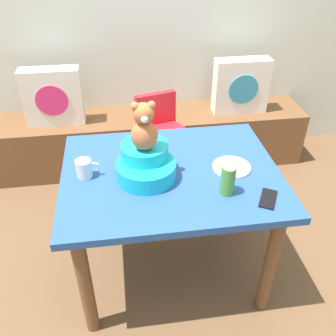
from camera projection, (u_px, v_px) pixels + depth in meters
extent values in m
plane|color=brown|center=(170.00, 266.00, 2.35)|extent=(8.00, 8.00, 0.00)
cube|color=brown|center=(150.00, 139.00, 3.18)|extent=(2.60, 0.44, 0.46)
cube|color=white|center=(53.00, 97.00, 2.82)|extent=(0.44, 0.14, 0.44)
cylinder|color=#E02D72|center=(52.00, 101.00, 2.76)|extent=(0.24, 0.01, 0.24)
cube|color=white|center=(241.00, 86.00, 2.99)|extent=(0.44, 0.14, 0.44)
cylinder|color=teal|center=(244.00, 90.00, 2.93)|extent=(0.24, 0.01, 0.24)
cube|color=#264C8C|center=(171.00, 174.00, 1.93)|extent=(1.13, 0.88, 0.04)
cylinder|color=brown|center=(85.00, 285.00, 1.81)|extent=(0.07, 0.07, 0.70)
cylinder|color=brown|center=(270.00, 264.00, 1.92)|extent=(0.07, 0.07, 0.70)
cylinder|color=brown|center=(90.00, 195.00, 2.38)|extent=(0.07, 0.07, 0.70)
cylinder|color=brown|center=(232.00, 182.00, 2.49)|extent=(0.07, 0.07, 0.70)
cylinder|color=red|center=(163.00, 137.00, 2.66)|extent=(0.34, 0.34, 0.10)
cube|color=red|center=(155.00, 109.00, 2.67)|extent=(0.30, 0.13, 0.24)
cube|color=white|center=(173.00, 141.00, 2.49)|extent=(0.34, 0.27, 0.02)
cylinder|color=silver|center=(147.00, 181.00, 2.69)|extent=(0.03, 0.03, 0.46)
cylinder|color=silver|center=(185.00, 178.00, 2.73)|extent=(0.03, 0.03, 0.46)
cylinder|color=silver|center=(143.00, 160.00, 2.92)|extent=(0.03, 0.03, 0.46)
cylinder|color=silver|center=(178.00, 157.00, 2.95)|extent=(0.03, 0.03, 0.46)
cylinder|color=#16AEC1|center=(146.00, 170.00, 1.85)|extent=(0.30, 0.30, 0.09)
cylinder|color=#16AEC1|center=(145.00, 151.00, 1.85)|extent=(0.24, 0.24, 0.07)
ellipsoid|color=#B76539|center=(144.00, 135.00, 1.76)|extent=(0.13, 0.11, 0.15)
sphere|color=#B76539|center=(144.00, 113.00, 1.69)|extent=(0.10, 0.10, 0.10)
sphere|color=beige|center=(144.00, 119.00, 1.66)|extent=(0.04, 0.04, 0.04)
sphere|color=#B76539|center=(135.00, 106.00, 1.66)|extent=(0.04, 0.04, 0.04)
sphere|color=#B76539|center=(151.00, 105.00, 1.67)|extent=(0.04, 0.04, 0.04)
cylinder|color=#4C8C33|center=(228.00, 180.00, 1.73)|extent=(0.07, 0.07, 0.15)
cone|color=white|center=(230.00, 164.00, 1.68)|extent=(0.06, 0.06, 0.03)
cylinder|color=silver|center=(84.00, 169.00, 1.86)|extent=(0.08, 0.08, 0.09)
torus|color=silver|center=(94.00, 167.00, 1.86)|extent=(0.06, 0.01, 0.06)
cylinder|color=white|center=(232.00, 167.00, 1.94)|extent=(0.20, 0.20, 0.01)
cube|color=black|center=(268.00, 199.00, 1.73)|extent=(0.13, 0.16, 0.01)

